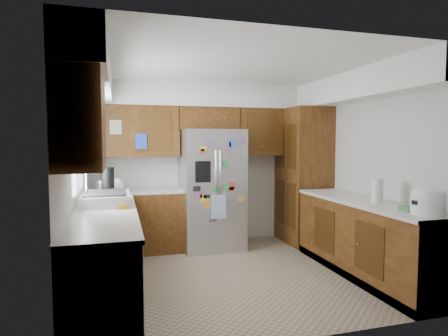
{
  "coord_description": "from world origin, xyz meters",
  "views": [
    {
      "loc": [
        -1.35,
        -4.27,
        1.62
      ],
      "look_at": [
        -0.05,
        0.35,
        1.28
      ],
      "focal_mm": 30.0,
      "sensor_mm": 36.0,
      "label": 1
    }
  ],
  "objects_px": {
    "rice_cooker": "(428,200)",
    "paper_towel": "(377,191)",
    "pantry": "(303,176)",
    "fridge": "(212,189)"
  },
  "relations": [
    {
      "from": "pantry",
      "to": "fridge",
      "type": "height_order",
      "value": "pantry"
    },
    {
      "from": "fridge",
      "to": "rice_cooker",
      "type": "height_order",
      "value": "fridge"
    },
    {
      "from": "fridge",
      "to": "paper_towel",
      "type": "bearing_deg",
      "value": -52.07
    },
    {
      "from": "paper_towel",
      "to": "rice_cooker",
      "type": "bearing_deg",
      "value": -87.74
    },
    {
      "from": "rice_cooker",
      "to": "fridge",
      "type": "bearing_deg",
      "value": 120.13
    },
    {
      "from": "rice_cooker",
      "to": "paper_towel",
      "type": "height_order",
      "value": "paper_towel"
    },
    {
      "from": "pantry",
      "to": "rice_cooker",
      "type": "relative_size",
      "value": 6.77
    },
    {
      "from": "fridge",
      "to": "rice_cooker",
      "type": "relative_size",
      "value": 5.67
    },
    {
      "from": "rice_cooker",
      "to": "paper_towel",
      "type": "distance_m",
      "value": 0.7
    },
    {
      "from": "pantry",
      "to": "paper_towel",
      "type": "height_order",
      "value": "pantry"
    }
  ]
}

